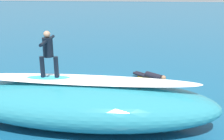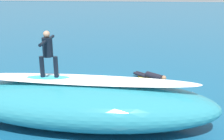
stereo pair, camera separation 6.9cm
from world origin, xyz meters
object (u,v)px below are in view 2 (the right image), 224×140
surfer_riding (48,51)px  surfboard_paddling (154,81)px  surfboard_riding (50,78)px  surfer_paddling (152,76)px

surfer_riding → surfboard_paddling: surfer_riding is taller
surfboard_riding → surfer_riding: bearing=177.4°
surfboard_riding → surfer_riding: surfer_riding is taller
surfboard_paddling → surfer_paddling: 0.24m
surfboard_paddling → surfer_paddling: (0.11, -0.09, 0.19)m
surfboard_riding → surfboard_paddling: size_ratio=0.93×
surfboard_paddling → surfer_paddling: surfer_paddling is taller
surfboard_paddling → surfer_paddling: size_ratio=1.32×
surfer_riding → surfboard_paddling: 6.05m
surfboard_paddling → surfboard_riding: bearing=-90.0°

